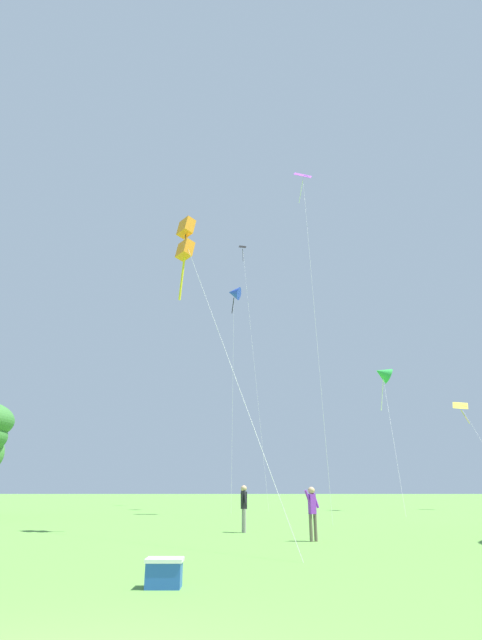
% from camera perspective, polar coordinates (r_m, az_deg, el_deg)
% --- Properties ---
extents(kite_green_small, '(2.79, 8.73, 11.48)m').
position_cam_1_polar(kite_green_small, '(41.08, 16.72, -6.25)').
color(kite_green_small, green).
rests_on(kite_green_small, ground_plane).
extents(kite_purple_streamer, '(1.52, 8.12, 25.14)m').
position_cam_1_polar(kite_purple_streamer, '(37.33, 7.53, 15.24)').
color(kite_purple_streamer, purple).
rests_on(kite_purple_streamer, ground_plane).
extents(kite_yellow_diamond, '(3.15, 11.93, 8.70)m').
position_cam_1_polar(kite_yellow_diamond, '(44.49, 25.28, -9.94)').
color(kite_yellow_diamond, yellow).
rests_on(kite_yellow_diamond, ground_plane).
extents(kite_black_large, '(2.39, 10.88, 28.56)m').
position_cam_1_polar(kite_black_large, '(52.66, 0.41, 6.01)').
color(kite_black_large, black).
rests_on(kite_black_large, ground_plane).
extents(kite_blue_delta, '(1.48, 5.48, 18.85)m').
position_cam_1_polar(kite_blue_delta, '(42.27, -0.92, 3.27)').
color(kite_blue_delta, blue).
rests_on(kite_blue_delta, ground_plane).
extents(kite_orange_box, '(4.29, 7.58, 12.99)m').
position_cam_1_polar(kite_orange_box, '(21.33, -6.79, 9.55)').
color(kite_orange_box, orange).
rests_on(kite_orange_box, ground_plane).
extents(person_far_back, '(0.25, 0.53, 1.65)m').
position_cam_1_polar(person_far_back, '(19.02, 0.28, -21.39)').
color(person_far_back, gray).
rests_on(person_far_back, ground_plane).
extents(person_foreground_watcher, '(0.50, 0.27, 1.58)m').
position_cam_1_polar(person_foreground_watcher, '(15.98, 8.56, -21.63)').
color(person_foreground_watcher, '#665B4C').
rests_on(person_foreground_watcher, ground_plane).
extents(picnic_cooler, '(0.60, 0.40, 0.44)m').
position_cam_1_polar(picnic_cooler, '(8.72, -9.38, -27.97)').
color(picnic_cooler, '#2351B2').
rests_on(picnic_cooler, ground_plane).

